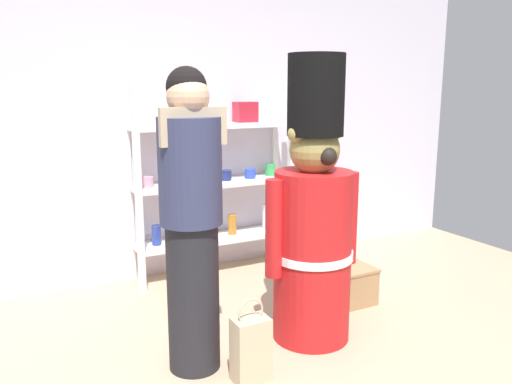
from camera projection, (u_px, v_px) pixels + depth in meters
The scene contains 6 objects.
back_wall at pixel (157, 123), 4.34m from camera, with size 6.40×0.12×2.60m, color silver.
merchandise_shelf at pixel (214, 177), 4.43m from camera, with size 1.42×0.35×1.64m.
teddy_bear_guard at pixel (313, 223), 3.24m from camera, with size 0.67×0.51×1.79m.
person_shopper at pixel (191, 217), 2.86m from camera, with size 0.36×0.35×1.71m.
shopping_bag at pixel (251, 349), 2.85m from camera, with size 0.20×0.14×0.48m.
display_crate at pixel (348, 285), 3.90m from camera, with size 0.35×0.32×0.28m.
Camera 1 is at (-1.29, -2.05, 1.61)m, focal length 36.49 mm.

